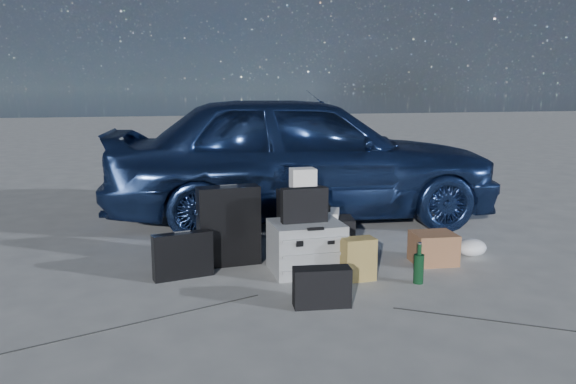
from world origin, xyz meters
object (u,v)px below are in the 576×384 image
object	(u,v)px
pelican_case	(306,247)
suitcase_right	(302,217)
suitcase_left	(229,226)
green_bottle	(419,264)
duffel_bag	(315,237)
briefcase	(183,255)
car	(301,156)
cardboard_box	(433,248)

from	to	relation	value
pelican_case	suitcase_right	size ratio (longest dim) A/B	1.01
pelican_case	suitcase_right	bearing A→B (deg)	76.53
suitcase_right	suitcase_left	bearing A→B (deg)	-166.00
suitcase_left	suitcase_right	distance (m)	0.92
suitcase_right	pelican_case	bearing A→B (deg)	-117.31
pelican_case	green_bottle	distance (m)	0.97
suitcase_right	duffel_bag	world-z (taller)	suitcase_right
briefcase	green_bottle	distance (m)	1.97
car	cardboard_box	world-z (taller)	car
duffel_bag	cardboard_box	size ratio (longest dim) A/B	1.92
cardboard_box	car	bearing A→B (deg)	108.52
cardboard_box	duffel_bag	bearing A→B (deg)	151.13
suitcase_left	green_bottle	world-z (taller)	suitcase_left
pelican_case	duffel_bag	world-z (taller)	pelican_case
car	cardboard_box	xyz separation A→B (m)	(0.67, -2.00, -0.64)
pelican_case	suitcase_right	distance (m)	0.83
car	pelican_case	distance (m)	2.07
briefcase	suitcase_right	world-z (taller)	suitcase_right
pelican_case	cardboard_box	size ratio (longest dim) A/B	1.60
car	green_bottle	world-z (taller)	car
pelican_case	green_bottle	xyz separation A→B (m)	(0.80, -0.54, -0.05)
suitcase_left	briefcase	bearing A→B (deg)	-151.64
car	green_bottle	distance (m)	2.55
suitcase_right	green_bottle	xyz separation A→B (m)	(0.60, -1.34, -0.13)
suitcase_right	cardboard_box	world-z (taller)	suitcase_right
suitcase_left	green_bottle	xyz separation A→B (m)	(1.42, -0.92, -0.19)
duffel_bag	cardboard_box	distance (m)	1.11
pelican_case	briefcase	size ratio (longest dim) A/B	1.21
suitcase_left	cardboard_box	bearing A→B (deg)	-17.77
green_bottle	suitcase_right	bearing A→B (deg)	114.10
pelican_case	duffel_bag	bearing A→B (deg)	63.72
pelican_case	suitcase_right	world-z (taller)	suitcase_right
briefcase	green_bottle	xyz separation A→B (m)	(1.86, -0.65, -0.03)
car	suitcase_left	bearing A→B (deg)	150.02
car	suitcase_right	size ratio (longest dim) A/B	7.67
car	briefcase	distance (m)	2.48
suitcase_left	suitcase_right	size ratio (longest dim) A/B	1.20
car	cardboard_box	distance (m)	2.21
pelican_case	briefcase	distance (m)	1.06
car	duffel_bag	bearing A→B (deg)	175.23
suitcase_left	cardboard_box	world-z (taller)	suitcase_left
suitcase_left	green_bottle	size ratio (longest dim) A/B	2.16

